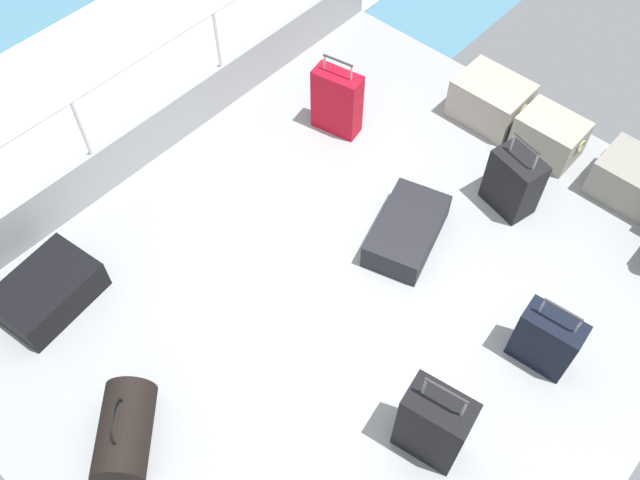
% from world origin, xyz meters
% --- Properties ---
extents(ground_plane, '(4.40, 5.20, 0.06)m').
position_xyz_m(ground_plane, '(0.00, 0.00, -0.03)').
color(ground_plane, '#939699').
extents(gunwale_port, '(0.06, 5.20, 0.45)m').
position_xyz_m(gunwale_port, '(-2.17, 0.00, 0.23)').
color(gunwale_port, '#939699').
rests_on(gunwale_port, ground_plane).
extents(railing_port, '(0.04, 4.20, 1.02)m').
position_xyz_m(railing_port, '(-2.17, 0.00, 0.78)').
color(railing_port, silver).
rests_on(railing_port, ground_plane).
extents(sea_wake, '(12.00, 12.00, 0.01)m').
position_xyz_m(sea_wake, '(-3.60, 0.00, -0.34)').
color(sea_wake, teal).
rests_on(sea_wake, ground_plane).
extents(cargo_crate_0, '(0.65, 0.48, 0.39)m').
position_xyz_m(cargo_crate_0, '(-0.30, 2.16, 0.20)').
color(cargo_crate_0, '#9E9989').
rests_on(cargo_crate_0, ground_plane).
extents(cargo_crate_1, '(0.57, 0.39, 0.36)m').
position_xyz_m(cargo_crate_1, '(0.31, 2.14, 0.18)').
color(cargo_crate_1, '#9E9989').
rests_on(cargo_crate_1, ground_plane).
extents(cargo_crate_2, '(0.64, 0.47, 0.36)m').
position_xyz_m(cargo_crate_2, '(1.09, 2.18, 0.18)').
color(cargo_crate_2, gray).
rests_on(cargo_crate_2, ground_plane).
extents(suitcase_0, '(0.45, 0.34, 0.72)m').
position_xyz_m(suitcase_0, '(0.39, 1.42, 0.27)').
color(suitcase_0, black).
rests_on(suitcase_0, ground_plane).
extents(suitcase_1, '(0.65, 0.86, 0.24)m').
position_xyz_m(suitcase_1, '(0.00, 0.58, 0.12)').
color(suitcase_1, black).
rests_on(suitcase_1, ground_plane).
extents(suitcase_2, '(0.45, 0.26, 0.76)m').
position_xyz_m(suitcase_2, '(-1.22, 1.15, 0.31)').
color(suitcase_2, '#B70C1E').
rests_on(suitcase_2, ground_plane).
extents(suitcase_3, '(0.45, 0.32, 0.86)m').
position_xyz_m(suitcase_3, '(1.11, -0.62, 0.33)').
color(suitcase_3, black).
rests_on(suitcase_3, ground_plane).
extents(suitcase_4, '(0.58, 0.77, 0.27)m').
position_xyz_m(suitcase_4, '(-1.60, -1.62, 0.13)').
color(suitcase_4, black).
rests_on(suitcase_4, ground_plane).
extents(suitcase_5, '(0.43, 0.25, 0.68)m').
position_xyz_m(suitcase_5, '(1.31, 0.39, 0.26)').
color(suitcase_5, black).
rests_on(suitcase_5, ground_plane).
extents(duffel_bag, '(0.66, 0.68, 0.49)m').
position_xyz_m(duffel_bag, '(-0.34, -1.91, 0.17)').
color(duffel_bag, black).
rests_on(duffel_bag, ground_plane).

